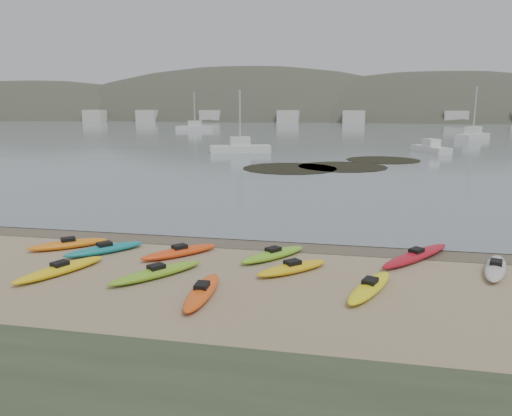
# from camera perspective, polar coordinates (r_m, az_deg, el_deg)

# --- Properties ---
(ground) EXTENTS (600.00, 600.00, 0.00)m
(ground) POSITION_cam_1_polar(r_m,az_deg,el_deg) (22.12, -0.00, -3.81)
(ground) COLOR tan
(ground) RESTS_ON ground
(wet_sand) EXTENTS (60.00, 60.00, 0.00)m
(wet_sand) POSITION_cam_1_polar(r_m,az_deg,el_deg) (21.83, -0.16, -4.00)
(wet_sand) COLOR brown
(wet_sand) RESTS_ON ground
(water) EXTENTS (1200.00, 1200.00, 0.00)m
(water) POSITION_cam_1_polar(r_m,az_deg,el_deg) (320.96, 10.92, 10.49)
(water) COLOR slate
(water) RESTS_ON ground
(kayaks) EXTENTS (19.51, 9.82, 0.34)m
(kayaks) POSITION_cam_1_polar(r_m,az_deg,el_deg) (18.45, -4.42, -6.48)
(kayaks) COLOR beige
(kayaks) RESTS_ON ground
(kelp_mats) EXTENTS (17.29, 17.47, 0.04)m
(kelp_mats) POSITION_cam_1_polar(r_m,az_deg,el_deg) (50.06, 9.19, 4.83)
(kelp_mats) COLOR black
(kelp_mats) RESTS_ON water
(moored_boats) EXTENTS (83.94, 71.84, 1.21)m
(moored_boats) POSITION_cam_1_polar(r_m,az_deg,el_deg) (96.62, 13.80, 8.24)
(moored_boats) COLOR silver
(moored_boats) RESTS_ON ground
(far_hills) EXTENTS (550.00, 135.00, 80.00)m
(far_hills) POSITION_cam_1_polar(r_m,az_deg,el_deg) (218.80, 20.76, 5.26)
(far_hills) COLOR #384235
(far_hills) RESTS_ON ground
(far_town) EXTENTS (199.00, 5.00, 4.00)m
(far_town) POSITION_cam_1_polar(r_m,az_deg,el_deg) (165.94, 12.29, 10.13)
(far_town) COLOR beige
(far_town) RESTS_ON ground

